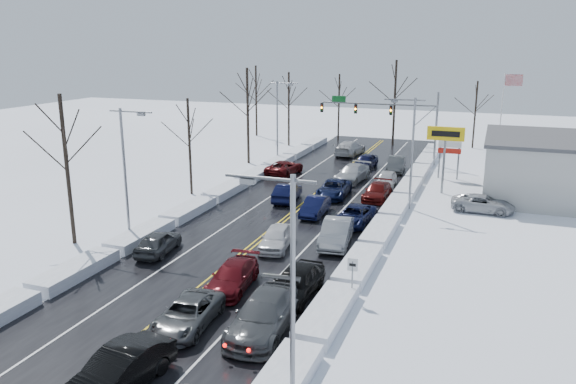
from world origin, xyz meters
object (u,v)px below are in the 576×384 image
at_px(oncoming_car_0, 287,201).
at_px(traffic_signal_mast, 390,114).
at_px(tires_plus_sign, 445,138).
at_px(flagpole, 503,112).

bearing_deg(oncoming_car_0, traffic_signal_mast, -110.57).
height_order(traffic_signal_mast, tires_plus_sign, traffic_signal_mast).
relative_size(tires_plus_sign, oncoming_car_0, 1.31).
xyz_separation_m(tires_plus_sign, flagpole, (4.67, 14.01, 0.93)).
xyz_separation_m(flagpole, oncoming_car_0, (-16.82, -21.22, -5.93)).
bearing_deg(oncoming_car_0, tires_plus_sign, -155.03).
height_order(tires_plus_sign, oncoming_car_0, tires_plus_sign).
height_order(traffic_signal_mast, flagpole, flagpole).
xyz_separation_m(traffic_signal_mast, oncoming_car_0, (-5.10, -19.21, -5.48)).
relative_size(traffic_signal_mast, oncoming_car_0, 2.90).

